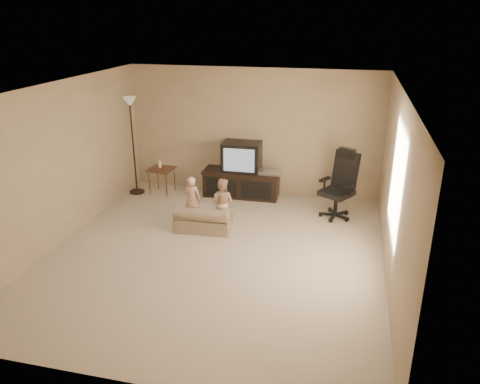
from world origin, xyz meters
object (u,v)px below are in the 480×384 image
object	(u,v)px
toddler_left	(192,200)
office_chair	(339,193)
side_table	(161,169)
toddler_right	(222,203)
child_sofa	(203,221)
floor_lamp	(131,124)
tv_stand	(242,174)

from	to	relation	value
toddler_left	office_chair	bearing A→B (deg)	-153.59
side_table	toddler_left	distance (m)	1.69
toddler_right	toddler_left	bearing A→B (deg)	8.46
child_sofa	toddler_left	xyz separation A→B (m)	(-0.26, 0.24, 0.25)
child_sofa	toddler_left	bearing A→B (deg)	134.52
floor_lamp	toddler_left	size ratio (longest dim) A/B	2.25
toddler_left	tv_stand	bearing A→B (deg)	-103.46
side_table	toddler_left	size ratio (longest dim) A/B	0.81
tv_stand	floor_lamp	xyz separation A→B (m)	(-2.14, -0.33, 0.96)
tv_stand	toddler_left	size ratio (longest dim) A/B	1.80
office_chair	side_table	world-z (taller)	office_chair
tv_stand	child_sofa	bearing A→B (deg)	-99.59
child_sofa	toddler_left	distance (m)	0.44
side_table	child_sofa	bearing A→B (deg)	-48.19
side_table	child_sofa	world-z (taller)	side_table
side_table	toddler_right	bearing A→B (deg)	-37.64
office_chair	floor_lamp	size ratio (longest dim) A/B	0.64
tv_stand	side_table	bearing A→B (deg)	-173.27
office_chair	side_table	bearing A→B (deg)	-154.48
side_table	toddler_right	distance (m)	2.05
tv_stand	toddler_right	world-z (taller)	tv_stand
child_sofa	toddler_right	world-z (taller)	toddler_right
toddler_left	side_table	bearing A→B (deg)	-43.40
side_table	floor_lamp	size ratio (longest dim) A/B	0.36
toddler_left	child_sofa	bearing A→B (deg)	143.60
toddler_left	floor_lamp	bearing A→B (deg)	-29.92
toddler_left	toddler_right	bearing A→B (deg)	-170.79
office_chair	child_sofa	world-z (taller)	office_chair
office_chair	toddler_right	bearing A→B (deg)	-123.92
floor_lamp	side_table	bearing A→B (deg)	12.61
tv_stand	toddler_right	distance (m)	1.47
child_sofa	tv_stand	bearing A→B (deg)	78.24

